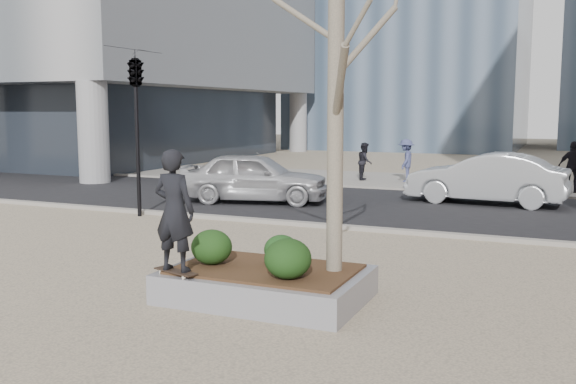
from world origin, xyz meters
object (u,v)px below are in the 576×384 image
at_px(skateboard, 176,273).
at_px(skateboarder, 174,210).
at_px(planter, 266,285).
at_px(police_car, 254,177).

distance_m(skateboard, skateboarder, 0.94).
bearing_deg(skateboarder, skateboard, -178.81).
bearing_deg(skateboard, planter, 52.86).
distance_m(planter, police_car, 10.31).
height_order(planter, skateboard, skateboard).
bearing_deg(planter, police_car, 117.46).
relative_size(planter, skateboarder, 1.66).
distance_m(skateboard, police_car, 10.60).
bearing_deg(police_car, planter, -165.85).
bearing_deg(skateboarder, police_car, -68.67).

